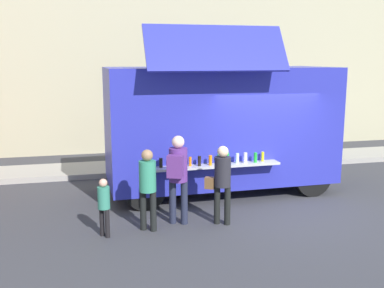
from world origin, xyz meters
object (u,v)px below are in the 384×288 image
(customer_mid_with_backpack, at_px, (178,171))
(trash_bin, at_px, (312,146))
(child_near_queue, at_px, (104,202))
(food_truck_main, at_px, (220,125))
(customer_front_ordering, at_px, (222,178))
(customer_rear_waiting, at_px, (148,183))

(customer_mid_with_backpack, bearing_deg, trash_bin, -26.97)
(child_near_queue, bearing_deg, trash_bin, -4.28)
(food_truck_main, relative_size, customer_mid_with_backpack, 3.06)
(customer_front_ordering, distance_m, child_near_queue, 2.33)
(trash_bin, distance_m, customer_front_ordering, 6.41)
(trash_bin, height_order, customer_rear_waiting, customer_rear_waiting)
(trash_bin, distance_m, customer_mid_with_backpack, 6.92)
(customer_front_ordering, relative_size, customer_mid_with_backpack, 0.89)
(food_truck_main, xyz_separation_m, trash_bin, (3.81, 2.32, -1.16))
(customer_front_ordering, relative_size, child_near_queue, 1.43)
(customer_front_ordering, distance_m, customer_mid_with_backpack, 0.88)
(trash_bin, height_order, customer_mid_with_backpack, customer_mid_with_backpack)
(trash_bin, xyz_separation_m, customer_front_ordering, (-4.46, -4.58, 0.43))
(trash_bin, height_order, customer_front_ordering, customer_front_ordering)
(food_truck_main, distance_m, customer_front_ordering, 2.46)
(food_truck_main, bearing_deg, customer_rear_waiting, -134.34)
(food_truck_main, xyz_separation_m, customer_front_ordering, (-0.65, -2.26, -0.72))
(trash_bin, xyz_separation_m, customer_rear_waiting, (-5.94, -4.58, 0.44))
(customer_mid_with_backpack, bearing_deg, food_truck_main, -12.50)
(trash_bin, bearing_deg, food_truck_main, -148.63)
(customer_front_ordering, xyz_separation_m, customer_mid_with_backpack, (-0.85, 0.19, 0.15))
(food_truck_main, height_order, customer_mid_with_backpack, food_truck_main)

